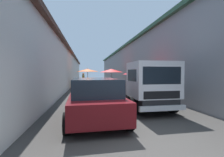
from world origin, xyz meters
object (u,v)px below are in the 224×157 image
vendor_by_crates (83,79)px  parked_scooter (87,94)px  fruit_stall_near_right (111,72)px  fruit_stall_far_left (88,73)px  delivery_truck (146,87)px  hatchback_car (95,99)px  fruit_stall_far_right (143,73)px

vendor_by_crates → parked_scooter: 9.51m
fruit_stall_near_right → parked_scooter: bearing=162.8°
fruit_stall_far_left → fruit_stall_near_right: bearing=-74.1°
fruit_stall_far_left → delivery_truck: size_ratio=0.47×
hatchback_car → fruit_stall_far_left: bearing=0.6°
fruit_stall_far_right → hatchback_car: fruit_stall_far_right is taller
fruit_stall_near_right → vendor_by_crates: (0.35, 3.16, -0.76)m
fruit_stall_near_right → delivery_truck: (-11.79, 0.23, -0.68)m
fruit_stall_near_right → fruit_stall_far_left: (-0.76, 2.67, -0.09)m
vendor_by_crates → fruit_stall_far_left: bearing=-156.4°
hatchback_car → parked_scooter: (3.80, 0.27, -0.29)m
hatchback_car → vendor_by_crates: (13.29, 0.60, 0.22)m
delivery_truck → parked_scooter: 3.76m
vendor_by_crates → parked_scooter: vendor_by_crates is taller
fruit_stall_near_right → hatchback_car: fruit_stall_near_right is taller
fruit_stall_near_right → fruit_stall_far_right: fruit_stall_near_right is taller
fruit_stall_far_right → vendor_by_crates: fruit_stall_far_right is taller
fruit_stall_near_right → parked_scooter: size_ratio=1.63×
fruit_stall_far_right → parked_scooter: 3.75m
vendor_by_crates → fruit_stall_far_right: bearing=-157.0°
delivery_truck → fruit_stall_near_right: bearing=-1.1°
fruit_stall_near_right → vendor_by_crates: bearing=83.7°
fruit_stall_far_right → parked_scooter: (-0.39, 3.53, -1.20)m
fruit_stall_far_right → delivery_truck: bearing=162.9°
fruit_stall_far_right → hatchback_car: bearing=142.2°
hatchback_car → delivery_truck: 2.61m
fruit_stall_near_right → delivery_truck: bearing=178.9°
delivery_truck → fruit_stall_far_left: bearing=12.5°
fruit_stall_far_left → delivery_truck: bearing=-167.5°
parked_scooter → delivery_truck: bearing=-135.7°
vendor_by_crates → parked_scooter: bearing=-178.0°
vendor_by_crates → fruit_stall_near_right: bearing=-96.3°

